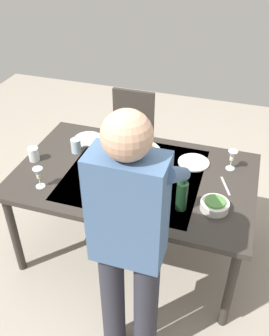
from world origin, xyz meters
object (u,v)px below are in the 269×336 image
Objects in this scene: chair_near at (130,133)px; wine_bottle at (182,195)px; person_server at (129,239)px; dinner_plate_far at (194,162)px; dinner_plate_near at (88,139)px; water_cup_near_right at (34,154)px; side_bowl_salad at (215,205)px; dining_table at (135,181)px; wine_glass_left at (38,174)px; wine_glass_right at (232,157)px; serving_bowl_pasta at (141,153)px; water_cup_near_left at (76,146)px; water_cup_far_left at (120,194)px.

chair_near is 3.07× the size of wine_bottle.
person_server reaches higher than wine_bottle.
dinner_plate_near is at bearing -4.50° from dinner_plate_far.
chair_near is 1.10m from water_cup_near_right.
chair_near reaches higher than dinner_plate_near.
wine_bottle is at bearing 15.84° from side_bowl_salad.
wine_bottle is at bearing 146.34° from dining_table.
wine_glass_right is (-1.20, -0.60, 0.00)m from wine_glass_left.
side_bowl_salad is at bearing -173.47° from wine_glass_left.
wine_bottle is (-0.16, -0.53, -0.09)m from person_server.
chair_near reaches higher than serving_bowl_pasta.
chair_near is 8.35× the size of water_cup_near_left.
wine_bottle reaches higher than dinner_plate_far.
wine_glass_right is at bearing -115.53° from wine_bottle.
wine_glass_right is at bearing 146.52° from chair_near.
side_bowl_salad is (-0.59, -0.10, -0.02)m from water_cup_far_left.
water_cup_near_left is 1.15m from side_bowl_salad.
wine_bottle is at bearing 91.37° from dinner_plate_far.
wine_bottle reaches higher than side_bowl_salad.
dinner_plate_near is (-0.26, -0.39, -0.05)m from water_cup_near_right.
dining_table is 1.85× the size of chair_near.
wine_glass_left reaches higher than water_cup_near_left.
chair_near is at bearing -50.32° from side_bowl_salad.
chair_near is at bearing -69.98° from dining_table.
water_cup_far_left is 0.33× the size of serving_bowl_pasta.
water_cup_near_right is (1.15, -0.20, -0.06)m from wine_bottle.
dinner_plate_far is (-0.37, -0.26, 0.07)m from dining_table.
serving_bowl_pasta is (0.41, -0.48, -0.08)m from wine_bottle.
dinner_plate_far is (0.26, 0.01, -0.10)m from wine_glass_right.
dining_table is 0.86m from person_server.
chair_near is 3.03× the size of serving_bowl_pasta.
wine_bottle is 0.58m from wine_glass_right.
person_server reaches higher than dinner_plate_far.
wine_glass_right is 0.48m from side_bowl_salad.
wine_bottle is at bearing 170.31° from water_cup_near_right.
dining_table is 0.67m from wine_glass_left.
person_server reaches higher than wine_glass_right.
dining_table is 7.32× the size of dinner_plate_far.
dining_table is 0.60m from dinner_plate_near.
water_cup_near_right is (0.99, -0.73, -0.15)m from person_server.
person_server is 1.19m from water_cup_near_left.
person_server reaches higher than water_cup_far_left.
dinner_plate_far is at bearing -64.92° from side_bowl_salad.
wine_glass_left reaches higher than serving_bowl_pasta.
dining_table is at bearing -33.66° from wine_bottle.
chair_near is 6.03× the size of wine_glass_right.
dining_table is 1.00× the size of person_server.
person_server is 5.71× the size of wine_bottle.
wine_bottle is 1.64× the size of side_bowl_salad.
water_cup_near_right is 0.79m from serving_bowl_pasta.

